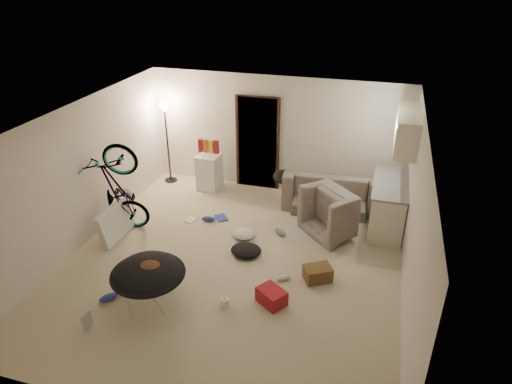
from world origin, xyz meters
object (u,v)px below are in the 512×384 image
(armchair, at_px, (342,214))
(drink_case_a, at_px, (318,273))
(sofa, at_px, (331,194))
(juicer, at_px, (225,302))
(floor_lamp, at_px, (166,127))
(bicycle, at_px, (121,208))
(mini_fridge, at_px, (209,172))
(tv_box, at_px, (116,223))
(kitchen_counter, at_px, (388,205))
(saucer_chair, at_px, (149,279))
(drink_case_b, at_px, (272,296))

(armchair, xyz_separation_m, drink_case_a, (-0.17, -1.62, -0.21))
(sofa, bearing_deg, juicer, 69.08)
(floor_lamp, height_order, sofa, floor_lamp)
(armchair, xyz_separation_m, bicycle, (-3.93, -1.16, 0.16))
(sofa, xyz_separation_m, mini_fridge, (-2.69, 0.10, 0.11))
(mini_fridge, bearing_deg, drink_case_a, -38.31)
(drink_case_a, xyz_separation_m, juicer, (-1.21, -1.01, -0.04))
(mini_fridge, bearing_deg, tv_box, -107.25)
(floor_lamp, height_order, kitchen_counter, floor_lamp)
(sofa, height_order, juicer, sofa)
(armchair, distance_m, tv_box, 4.17)
(saucer_chair, relative_size, tv_box, 1.17)
(kitchen_counter, distance_m, armchair, 0.91)
(floor_lamp, distance_m, tv_box, 2.65)
(sofa, distance_m, tv_box, 4.25)
(sofa, height_order, bicycle, bicycle)
(drink_case_a, bearing_deg, armchair, 53.17)
(bicycle, xyz_separation_m, mini_fridge, (0.91, 2.11, -0.09))
(tv_box, relative_size, drink_case_b, 2.23)
(mini_fridge, xyz_separation_m, saucer_chair, (0.57, -3.84, 0.06))
(sofa, distance_m, juicer, 3.65)
(drink_case_a, bearing_deg, drink_case_b, -158.19)
(mini_fridge, distance_m, saucer_chair, 3.88)
(drink_case_b, distance_m, juicer, 0.70)
(drink_case_b, bearing_deg, floor_lamp, 168.77)
(drink_case_a, relative_size, drink_case_b, 1.03)
(mini_fridge, relative_size, tv_box, 0.85)
(armchair, relative_size, drink_case_a, 2.40)
(floor_lamp, relative_size, armchair, 1.78)
(mini_fridge, xyz_separation_m, tv_box, (-0.91, -2.35, -0.09))
(bicycle, height_order, mini_fridge, bicycle)
(mini_fridge, height_order, drink_case_a, mini_fridge)
(kitchen_counter, distance_m, saucer_chair, 4.63)
(sofa, distance_m, drink_case_b, 3.25)
(saucer_chair, height_order, drink_case_b, saucer_chair)
(mini_fridge, bearing_deg, kitchen_counter, -4.33)
(drink_case_a, relative_size, juicer, 2.09)
(kitchen_counter, distance_m, juicer, 3.76)
(floor_lamp, height_order, bicycle, floor_lamp)
(bicycle, bearing_deg, saucer_chair, -148.86)
(floor_lamp, distance_m, drink_case_a, 4.84)
(bicycle, relative_size, mini_fridge, 2.35)
(kitchen_counter, bearing_deg, sofa, 158.25)
(floor_lamp, distance_m, bicycle, 2.36)
(juicer, bearing_deg, sofa, 73.05)
(armchair, xyz_separation_m, tv_box, (-3.93, -1.40, -0.03))
(saucer_chair, height_order, juicer, saucer_chair)
(floor_lamp, height_order, tv_box, floor_lamp)
(sofa, relative_size, bicycle, 1.04)
(mini_fridge, distance_m, drink_case_a, 3.85)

